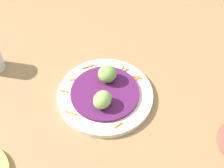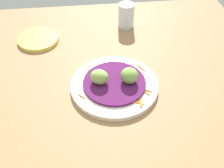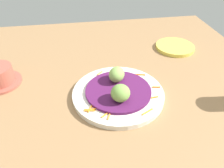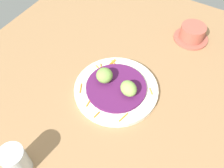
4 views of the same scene
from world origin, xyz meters
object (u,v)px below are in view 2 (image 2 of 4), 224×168
(guac_scoop_left, at_px, (99,77))
(side_plate_small, at_px, (39,39))
(main_plate, at_px, (114,85))
(guac_scoop_center, at_px, (129,75))
(water_glass, at_px, (126,15))

(guac_scoop_left, distance_m, side_plate_small, 0.34)
(main_plate, height_order, side_plate_small, main_plate)
(main_plate, bearing_deg, side_plate_small, 132.22)
(guac_scoop_center, relative_size, side_plate_small, 0.35)
(side_plate_small, height_order, water_glass, water_glass)
(water_glass, bearing_deg, guac_scoop_center, -97.12)
(guac_scoop_left, relative_size, side_plate_small, 0.37)
(water_glass, bearing_deg, side_plate_small, -169.22)
(guac_scoop_left, relative_size, water_glass, 0.60)
(main_plate, relative_size, water_glass, 2.84)
(main_plate, height_order, guac_scoop_center, guac_scoop_center)
(guac_scoop_left, bearing_deg, main_plate, -3.59)
(guac_scoop_left, relative_size, guac_scoop_center, 1.06)
(main_plate, relative_size, guac_scoop_left, 4.78)
(guac_scoop_left, distance_m, guac_scoop_center, 0.09)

